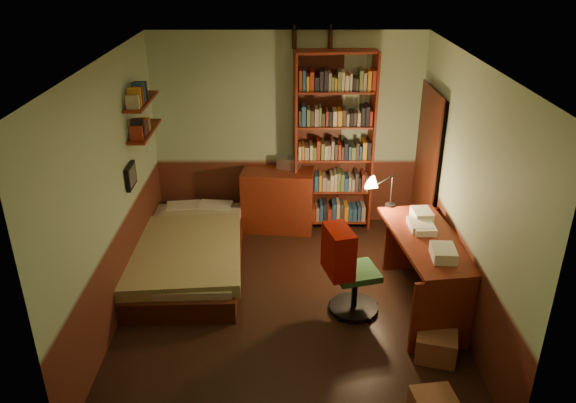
{
  "coord_description": "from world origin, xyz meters",
  "views": [
    {
      "loc": [
        -0.03,
        -5.09,
        3.58
      ],
      "look_at": [
        0.0,
        0.25,
        1.1
      ],
      "focal_mm": 35.0,
      "sensor_mm": 36.0,
      "label": 1
    }
  ],
  "objects_px": {
    "dresser": "(278,200)",
    "desk_lamp": "(392,181)",
    "mini_stereo": "(289,162)",
    "office_chair": "(356,269)",
    "bookshelf": "(333,143)",
    "cardboard_box_b": "(436,347)",
    "desk": "(424,272)",
    "bed": "(188,242)"
  },
  "relations": [
    {
      "from": "dresser",
      "to": "office_chair",
      "type": "height_order",
      "value": "office_chair"
    },
    {
      "from": "dresser",
      "to": "cardboard_box_b",
      "type": "height_order",
      "value": "dresser"
    },
    {
      "from": "dresser",
      "to": "cardboard_box_b",
      "type": "relative_size",
      "value": 2.55
    },
    {
      "from": "dresser",
      "to": "desk",
      "type": "relative_size",
      "value": 0.61
    },
    {
      "from": "bed",
      "to": "office_chair",
      "type": "distance_m",
      "value": 2.1
    },
    {
      "from": "mini_stereo",
      "to": "cardboard_box_b",
      "type": "height_order",
      "value": "mini_stereo"
    },
    {
      "from": "bed",
      "to": "desk_lamp",
      "type": "distance_m",
      "value": 2.5
    },
    {
      "from": "mini_stereo",
      "to": "office_chair",
      "type": "bearing_deg",
      "value": -49.34
    },
    {
      "from": "desk",
      "to": "office_chair",
      "type": "relative_size",
      "value": 1.51
    },
    {
      "from": "bookshelf",
      "to": "desk_lamp",
      "type": "xyz_separation_m",
      "value": [
        0.58,
        -1.13,
        -0.05
      ]
    },
    {
      "from": "office_chair",
      "to": "desk",
      "type": "bearing_deg",
      "value": -7.17
    },
    {
      "from": "desk_lamp",
      "to": "office_chair",
      "type": "bearing_deg",
      "value": -141.66
    },
    {
      "from": "dresser",
      "to": "office_chair",
      "type": "relative_size",
      "value": 0.93
    },
    {
      "from": "mini_stereo",
      "to": "office_chair",
      "type": "xyz_separation_m",
      "value": [
        0.68,
        -2.03,
        -0.4
      ]
    },
    {
      "from": "desk",
      "to": "mini_stereo",
      "type": "bearing_deg",
      "value": 119.02
    },
    {
      "from": "bookshelf",
      "to": "bed",
      "type": "bearing_deg",
      "value": -153.85
    },
    {
      "from": "dresser",
      "to": "mini_stereo",
      "type": "bearing_deg",
      "value": 46.34
    },
    {
      "from": "mini_stereo",
      "to": "cardboard_box_b",
      "type": "xyz_separation_m",
      "value": [
        1.36,
        -2.79,
        -0.78
      ]
    },
    {
      "from": "desk_lamp",
      "to": "office_chair",
      "type": "height_order",
      "value": "desk_lamp"
    },
    {
      "from": "bookshelf",
      "to": "desk",
      "type": "xyz_separation_m",
      "value": [
        0.85,
        -1.89,
        -0.78
      ]
    },
    {
      "from": "dresser",
      "to": "desk_lamp",
      "type": "relative_size",
      "value": 1.51
    },
    {
      "from": "office_chair",
      "to": "bookshelf",
      "type": "bearing_deg",
      "value": 78.32
    },
    {
      "from": "office_chair",
      "to": "cardboard_box_b",
      "type": "bearing_deg",
      "value": -62.68
    },
    {
      "from": "dresser",
      "to": "cardboard_box_b",
      "type": "distance_m",
      "value": 3.08
    },
    {
      "from": "desk_lamp",
      "to": "cardboard_box_b",
      "type": "relative_size",
      "value": 1.69
    },
    {
      "from": "bookshelf",
      "to": "desk",
      "type": "height_order",
      "value": "bookshelf"
    },
    {
      "from": "dresser",
      "to": "cardboard_box_b",
      "type": "xyz_separation_m",
      "value": [
        1.51,
        -2.67,
        -0.29
      ]
    },
    {
      "from": "desk",
      "to": "dresser",
      "type": "bearing_deg",
      "value": 123.65
    },
    {
      "from": "bed",
      "to": "mini_stereo",
      "type": "bearing_deg",
      "value": 41.48
    },
    {
      "from": "bed",
      "to": "mini_stereo",
      "type": "distance_m",
      "value": 1.76
    },
    {
      "from": "mini_stereo",
      "to": "cardboard_box_b",
      "type": "relative_size",
      "value": 0.74
    },
    {
      "from": "mini_stereo",
      "to": "desk_lamp",
      "type": "bearing_deg",
      "value": -23.08
    },
    {
      "from": "bed",
      "to": "cardboard_box_b",
      "type": "distance_m",
      "value": 3.07
    },
    {
      "from": "bookshelf",
      "to": "office_chair",
      "type": "bearing_deg",
      "value": -92.37
    },
    {
      "from": "bookshelf",
      "to": "cardboard_box_b",
      "type": "distance_m",
      "value": 3.05
    },
    {
      "from": "desk_lamp",
      "to": "desk",
      "type": "bearing_deg",
      "value": -93.76
    },
    {
      "from": "dresser",
      "to": "bookshelf",
      "type": "bearing_deg",
      "value": 12.92
    },
    {
      "from": "dresser",
      "to": "desk_lamp",
      "type": "bearing_deg",
      "value": -32.39
    },
    {
      "from": "mini_stereo",
      "to": "desk_lamp",
      "type": "height_order",
      "value": "desk_lamp"
    },
    {
      "from": "mini_stereo",
      "to": "desk_lamp",
      "type": "xyz_separation_m",
      "value": [
        1.16,
        -1.17,
        0.23
      ]
    },
    {
      "from": "cardboard_box_b",
      "to": "office_chair",
      "type": "bearing_deg",
      "value": 132.0
    },
    {
      "from": "mini_stereo",
      "to": "bed",
      "type": "bearing_deg",
      "value": -114.66
    }
  ]
}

